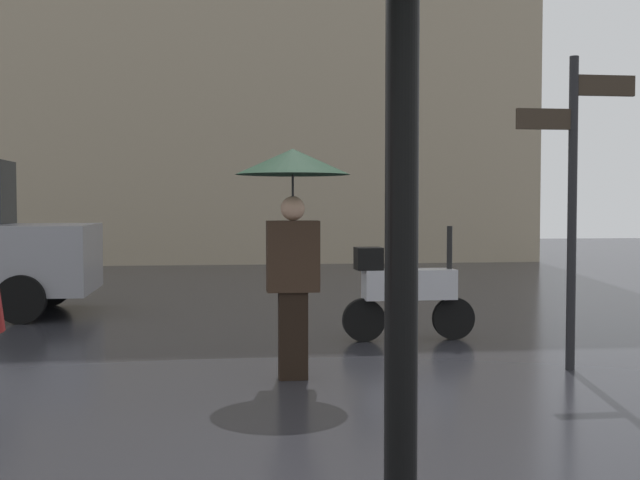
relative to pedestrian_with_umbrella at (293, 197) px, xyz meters
The scene contains 3 objects.
pedestrian_with_umbrella is the anchor object (origin of this frame).
parked_scooter 2.42m from the pedestrian_with_umbrella, 51.70° to the left, with size 1.45×0.32×1.23m.
street_signpost 2.49m from the pedestrian_with_umbrella, ahead, with size 1.08×0.08×2.76m.
Camera 1 is at (-0.20, -2.91, 1.47)m, focal length 44.88 mm.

